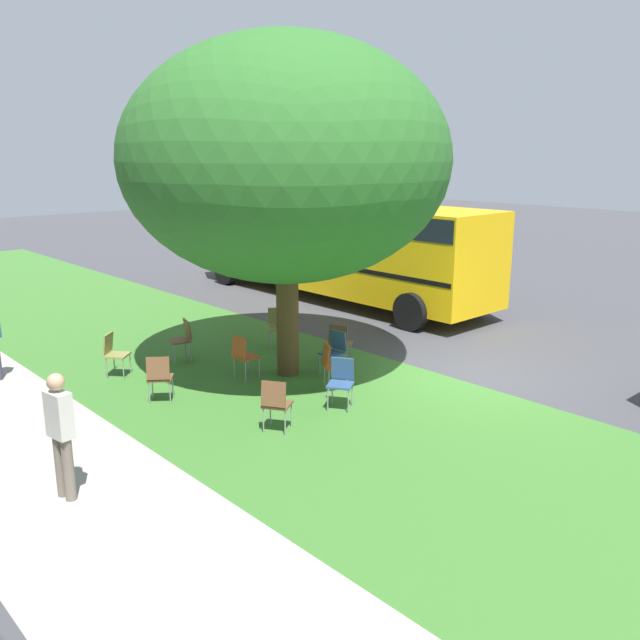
{
  "coord_description": "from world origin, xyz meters",
  "views": [
    {
      "loc": [
        -7.31,
        10.5,
        4.35
      ],
      "look_at": [
        2.37,
        1.63,
        0.99
      ],
      "focal_mm": 37.22,
      "sensor_mm": 36.0,
      "label": 1
    }
  ],
  "objects_px": {
    "chair_4": "(340,341)",
    "chair_5": "(114,351)",
    "street_tree": "(286,161)",
    "chair_9": "(243,354)",
    "chair_1": "(276,401)",
    "school_bus": "(336,240)",
    "chair_3": "(159,375)",
    "chair_7": "(277,324)",
    "chair_0": "(183,337)",
    "pedestrian_1": "(61,431)",
    "chair_2": "(332,363)",
    "chair_6": "(341,379)",
    "chair_8": "(335,349)"
  },
  "relations": [
    {
      "from": "chair_3",
      "to": "school_bus",
      "type": "xyz_separation_m",
      "value": [
        4.18,
        -8.32,
        1.24
      ]
    },
    {
      "from": "chair_9",
      "to": "school_bus",
      "type": "xyz_separation_m",
      "value": [
        4.15,
        -6.48,
        1.24
      ]
    },
    {
      "from": "chair_6",
      "to": "school_bus",
      "type": "relative_size",
      "value": 0.08
    },
    {
      "from": "chair_2",
      "to": "school_bus",
      "type": "xyz_separation_m",
      "value": [
        5.72,
        -5.6,
        1.24
      ]
    },
    {
      "from": "street_tree",
      "to": "chair_9",
      "type": "distance_m",
      "value": 3.76
    },
    {
      "from": "street_tree",
      "to": "chair_4",
      "type": "xyz_separation_m",
      "value": [
        -0.28,
        -1.17,
        -3.65
      ]
    },
    {
      "from": "chair_0",
      "to": "school_bus",
      "type": "distance_m",
      "value": 7.2
    },
    {
      "from": "pedestrian_1",
      "to": "chair_0",
      "type": "bearing_deg",
      "value": -45.99
    },
    {
      "from": "chair_0",
      "to": "pedestrian_1",
      "type": "relative_size",
      "value": 0.52
    },
    {
      "from": "chair_1",
      "to": "chair_2",
      "type": "relative_size",
      "value": 1.0
    },
    {
      "from": "chair_1",
      "to": "school_bus",
      "type": "relative_size",
      "value": 0.08
    },
    {
      "from": "chair_3",
      "to": "chair_7",
      "type": "bearing_deg",
      "value": -69.94
    },
    {
      "from": "chair_7",
      "to": "chair_0",
      "type": "bearing_deg",
      "value": 77.04
    },
    {
      "from": "chair_3",
      "to": "chair_0",
      "type": "bearing_deg",
      "value": -40.58
    },
    {
      "from": "chair_6",
      "to": "school_bus",
      "type": "height_order",
      "value": "school_bus"
    },
    {
      "from": "street_tree",
      "to": "chair_7",
      "type": "xyz_separation_m",
      "value": [
        1.69,
        -1.09,
        -3.65
      ]
    },
    {
      "from": "chair_4",
      "to": "chair_5",
      "type": "height_order",
      "value": "same"
    },
    {
      "from": "school_bus",
      "to": "chair_3",
      "type": "bearing_deg",
      "value": 116.66
    },
    {
      "from": "street_tree",
      "to": "chair_7",
      "type": "bearing_deg",
      "value": -32.88
    },
    {
      "from": "chair_0",
      "to": "chair_1",
      "type": "relative_size",
      "value": 1.0
    },
    {
      "from": "chair_2",
      "to": "chair_4",
      "type": "xyz_separation_m",
      "value": [
        0.96,
        -1.14,
        0.0
      ]
    },
    {
      "from": "chair_2",
      "to": "chair_5",
      "type": "distance_m",
      "value": 4.35
    },
    {
      "from": "street_tree",
      "to": "chair_5",
      "type": "distance_m",
      "value": 5.01
    },
    {
      "from": "chair_2",
      "to": "chair_5",
      "type": "relative_size",
      "value": 1.0
    },
    {
      "from": "chair_1",
      "to": "chair_9",
      "type": "distance_m",
      "value": 2.65
    },
    {
      "from": "street_tree",
      "to": "chair_3",
      "type": "relative_size",
      "value": 7.31
    },
    {
      "from": "chair_4",
      "to": "pedestrian_1",
      "type": "height_order",
      "value": "pedestrian_1"
    },
    {
      "from": "chair_5",
      "to": "chair_8",
      "type": "bearing_deg",
      "value": -130.63
    },
    {
      "from": "chair_4",
      "to": "chair_5",
      "type": "xyz_separation_m",
      "value": [
        2.48,
        3.8,
        0.0
      ]
    },
    {
      "from": "pedestrian_1",
      "to": "chair_7",
      "type": "bearing_deg",
      "value": -60.87
    },
    {
      "from": "chair_7",
      "to": "chair_5",
      "type": "bearing_deg",
      "value": 82.13
    },
    {
      "from": "chair_5",
      "to": "chair_3",
      "type": "bearing_deg",
      "value": 178.18
    },
    {
      "from": "chair_1",
      "to": "chair_5",
      "type": "xyz_separation_m",
      "value": [
        4.27,
        0.66,
        0.0
      ]
    },
    {
      "from": "chair_5",
      "to": "chair_7",
      "type": "height_order",
      "value": "same"
    },
    {
      "from": "chair_3",
      "to": "chair_9",
      "type": "bearing_deg",
      "value": -89.25
    },
    {
      "from": "chair_0",
      "to": "chair_6",
      "type": "distance_m",
      "value": 4.24
    },
    {
      "from": "chair_0",
      "to": "chair_3",
      "type": "bearing_deg",
      "value": 139.42
    },
    {
      "from": "chair_0",
      "to": "chair_1",
      "type": "xyz_separation_m",
      "value": [
        -4.25,
        0.89,
        0.0
      ]
    },
    {
      "from": "chair_8",
      "to": "street_tree",
      "type": "bearing_deg",
      "value": 47.08
    },
    {
      "from": "chair_3",
      "to": "chair_5",
      "type": "xyz_separation_m",
      "value": [
        1.89,
        -0.06,
        0.0
      ]
    },
    {
      "from": "chair_5",
      "to": "pedestrian_1",
      "type": "relative_size",
      "value": 0.52
    },
    {
      "from": "chair_9",
      "to": "chair_7",
      "type": "bearing_deg",
      "value": -55.06
    },
    {
      "from": "street_tree",
      "to": "chair_1",
      "type": "relative_size",
      "value": 7.31
    },
    {
      "from": "chair_1",
      "to": "chair_3",
      "type": "distance_m",
      "value": 2.48
    },
    {
      "from": "chair_3",
      "to": "chair_6",
      "type": "distance_m",
      "value": 3.2
    },
    {
      "from": "chair_3",
      "to": "chair_8",
      "type": "height_order",
      "value": "same"
    },
    {
      "from": "school_bus",
      "to": "pedestrian_1",
      "type": "xyz_separation_m",
      "value": [
        -6.33,
        10.89,
        -0.83
      ]
    },
    {
      "from": "chair_2",
      "to": "chair_9",
      "type": "relative_size",
      "value": 1.0
    },
    {
      "from": "chair_5",
      "to": "chair_4",
      "type": "bearing_deg",
      "value": -123.17
    },
    {
      "from": "chair_5",
      "to": "chair_7",
      "type": "distance_m",
      "value": 3.76
    }
  ]
}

